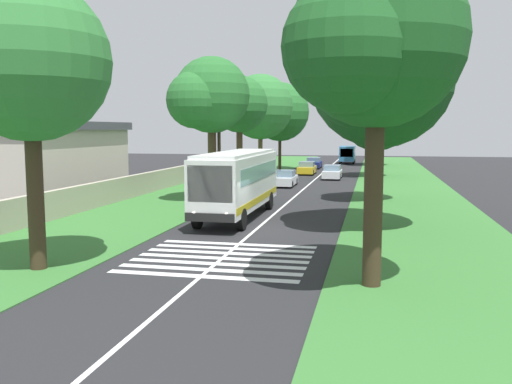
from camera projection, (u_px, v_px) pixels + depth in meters
name	position (u px, v px, depth m)	size (l,w,h in m)	color
ground	(254.00, 231.00, 27.21)	(160.00, 160.00, 0.00)	#262628
grass_verge_left	(193.00, 193.00, 43.49)	(120.00, 8.00, 0.04)	#387533
grass_verge_right	(408.00, 198.00, 40.08)	(120.00, 8.00, 0.04)	#387533
centre_line	(296.00, 195.00, 41.79)	(110.00, 0.16, 0.01)	silver
coach_bus	(238.00, 180.00, 31.15)	(11.16, 2.62, 3.73)	white
zebra_crossing	(222.00, 258.00, 21.42)	(5.85, 6.80, 0.01)	silver
trailing_car_0	(285.00, 179.00, 48.36)	(4.30, 1.78, 1.43)	silver
trailing_car_1	(332.00, 172.00, 55.46)	(4.30, 1.78, 1.43)	silver
trailing_car_2	(307.00, 168.00, 61.23)	(4.30, 1.78, 1.43)	gold
trailing_car_3	(314.00, 163.00, 70.52)	(4.30, 1.78, 1.43)	navy
trailing_minibus_0	(348.00, 153.00, 80.55)	(6.00, 2.14, 2.53)	teal
roadside_tree_left_0	(209.00, 98.00, 37.96)	(6.56, 5.35, 9.95)	#4C3826
roadside_tree_left_1	(279.00, 113.00, 67.28)	(8.47, 7.15, 10.64)	#3D2D1E
roadside_tree_left_2	(259.00, 109.00, 58.65)	(8.30, 6.95, 10.81)	brown
roadside_tree_left_3	(28.00, 66.00, 19.03)	(6.67, 5.59, 10.11)	#3D2D1E
roadside_tree_left_4	(239.00, 106.00, 47.23)	(5.77, 4.87, 9.53)	#4C3826
roadside_tree_right_0	(375.00, 116.00, 38.10)	(6.33, 5.18, 8.66)	brown
roadside_tree_right_1	(372.00, 47.00, 16.89)	(6.94, 5.45, 10.42)	#3D2D1E
roadside_tree_right_2	(371.00, 124.00, 57.97)	(7.07, 5.73, 8.51)	#4C3826
roadside_tree_right_3	(376.00, 118.00, 75.30)	(7.19, 6.30, 9.82)	#4C3826
roadside_tree_right_4	(378.00, 79.00, 27.12)	(8.25, 7.13, 11.17)	#4C3826
utility_pole	(219.00, 143.00, 38.72)	(0.24, 1.40, 7.76)	#473828
roadside_wall	(175.00, 176.00, 48.96)	(70.00, 0.40, 1.60)	#B2A893
roadside_building	(37.00, 158.00, 41.99)	(14.33, 9.12, 5.58)	beige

